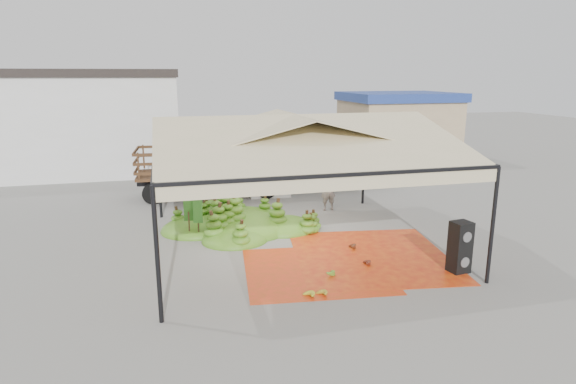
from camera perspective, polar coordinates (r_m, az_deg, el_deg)
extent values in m
plane|color=slate|center=(15.09, 0.68, -6.16)|extent=(90.00, 90.00, 0.00)
cylinder|color=black|center=(10.36, -15.25, -7.33)|extent=(0.10, 0.10, 3.00)
cylinder|color=black|center=(12.90, 23.08, -3.77)|extent=(0.10, 0.10, 3.00)
cylinder|color=black|center=(18.07, -15.05, 1.66)|extent=(0.10, 0.10, 3.00)
cylinder|color=black|center=(19.64, 8.98, 2.91)|extent=(0.10, 0.10, 3.00)
pyramid|color=beige|center=(14.28, 0.72, 7.16)|extent=(8.00, 8.00, 1.00)
cube|color=black|center=(14.35, 0.72, 5.17)|extent=(8.00, 8.00, 0.08)
cube|color=beige|center=(14.37, 0.72, 4.46)|extent=(8.00, 8.00, 0.36)
cube|color=silver|center=(28.53, -27.29, 6.94)|extent=(14.00, 6.00, 5.00)
cube|color=black|center=(28.40, -27.90, 12.33)|extent=(14.30, 6.30, 0.40)
cube|color=tan|center=(30.19, 12.80, 7.07)|extent=(6.00, 5.00, 3.60)
cube|color=navy|center=(30.03, 13.01, 10.96)|extent=(6.30, 5.30, 0.50)
cube|color=red|center=(13.17, 3.29, -9.22)|extent=(4.14, 3.99, 0.01)
cube|color=#D45C13|center=(14.32, 9.83, -7.47)|extent=(4.97, 5.15, 0.01)
ellipsoid|color=#3E7518|center=(16.29, -5.45, -2.56)|extent=(6.71, 6.18, 1.16)
ellipsoid|color=#AE7F22|center=(11.69, 3.83, -11.83)|extent=(0.56, 0.52, 0.20)
ellipsoid|color=gold|center=(11.59, 2.26, -11.98)|extent=(0.59, 0.54, 0.22)
ellipsoid|color=#582614|center=(14.75, 7.31, -6.29)|extent=(0.55, 0.48, 0.22)
ellipsoid|color=#602A16|center=(13.60, 9.02, -8.17)|extent=(0.51, 0.44, 0.21)
ellipsoid|color=#517A19|center=(12.87, 4.79, -9.33)|extent=(0.61, 0.59, 0.21)
ellipsoid|color=#55831B|center=(14.70, -5.52, 3.82)|extent=(0.24, 0.24, 0.20)
ellipsoid|color=#55831B|center=(15.00, 0.16, 4.08)|extent=(0.24, 0.24, 0.20)
ellipsoid|color=#55831B|center=(15.44, 5.57, 4.29)|extent=(0.24, 0.24, 0.20)
cube|color=black|center=(13.71, 19.59, -7.54)|extent=(0.57, 0.51, 0.70)
cube|color=black|center=(13.48, 19.82, -4.77)|extent=(0.57, 0.51, 0.70)
imported|color=gray|center=(18.61, 4.77, 0.35)|extent=(0.64, 0.44, 1.68)
cube|color=#4C2F19|center=(21.06, -10.96, 2.17)|extent=(4.89, 2.46, 0.11)
cube|color=white|center=(21.27, -2.46, 2.79)|extent=(1.83, 2.19, 2.19)
cylinder|color=black|center=(20.33, -15.70, -0.17)|extent=(0.87, 0.33, 0.86)
cylinder|color=black|center=(22.18, -15.34, 1.00)|extent=(0.87, 0.33, 0.86)
cylinder|color=black|center=(20.29, -7.09, 0.23)|extent=(0.87, 0.33, 0.86)
cylinder|color=black|center=(22.15, -7.45, 1.36)|extent=(0.87, 0.33, 0.86)
cylinder|color=black|center=(20.46, -2.56, 0.43)|extent=(0.87, 0.33, 0.86)
cylinder|color=black|center=(22.30, -3.30, 1.54)|extent=(0.87, 0.33, 0.86)
ellipsoid|color=#3C7C19|center=(20.97, -11.02, 3.45)|extent=(3.91, 1.93, 0.67)
cube|color=yellow|center=(20.91, -9.75, 4.54)|extent=(2.01, 2.01, 0.24)
cube|color=#463117|center=(23.39, 5.33, 3.54)|extent=(4.95, 2.48, 0.12)
cube|color=silver|center=(24.77, 12.18, 4.09)|extent=(1.85, 2.22, 2.22)
cylinder|color=black|center=(22.00, 2.09, 1.40)|extent=(0.88, 0.34, 0.87)
cylinder|color=black|center=(23.79, 0.53, 2.35)|extent=(0.88, 0.34, 0.87)
cylinder|color=black|center=(23.20, 9.31, 1.87)|extent=(0.88, 0.34, 0.87)
cylinder|color=black|center=(24.90, 7.32, 2.76)|extent=(0.88, 0.34, 0.87)
cylinder|color=black|center=(23.97, 12.83, 2.09)|extent=(0.88, 0.34, 0.87)
cylinder|color=black|center=(25.63, 10.67, 2.94)|extent=(0.88, 0.34, 0.87)
ellipsoid|color=#437A19|center=(23.31, 5.36, 4.71)|extent=(3.95, 1.95, 0.68)
cube|color=gold|center=(23.44, 6.48, 5.69)|extent=(2.03, 2.03, 0.24)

